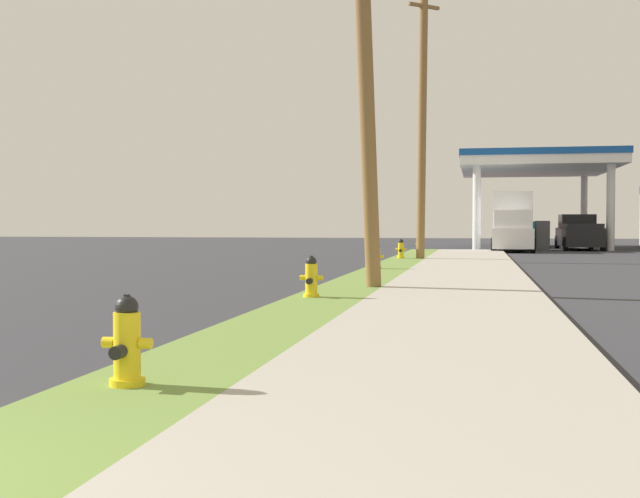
% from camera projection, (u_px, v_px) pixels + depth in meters
% --- Properties ---
extents(fire_hydrant_nearest, '(0.42, 0.38, 0.74)m').
position_uv_depth(fire_hydrant_nearest, '(127.00, 346.00, 6.58)').
color(fire_hydrant_nearest, yellow).
rests_on(fire_hydrant_nearest, grass_verge).
extents(fire_hydrant_second, '(0.42, 0.38, 0.74)m').
position_uv_depth(fire_hydrant_second, '(311.00, 279.00, 14.55)').
color(fire_hydrant_second, yellow).
rests_on(fire_hydrant_second, grass_verge).
extents(fire_hydrant_third, '(0.42, 0.37, 0.74)m').
position_uv_depth(fire_hydrant_third, '(376.00, 258.00, 23.82)').
color(fire_hydrant_third, yellow).
rests_on(fire_hydrant_third, grass_verge).
extents(fire_hydrant_fourth, '(0.42, 0.37, 0.74)m').
position_uv_depth(fire_hydrant_fourth, '(401.00, 250.00, 30.90)').
color(fire_hydrant_fourth, yellow).
rests_on(fire_hydrant_fourth, grass_verge).
extents(fire_hydrant_fifth, '(0.42, 0.38, 0.74)m').
position_uv_depth(fire_hydrant_fifth, '(420.00, 244.00, 39.30)').
color(fire_hydrant_fifth, yellow).
rests_on(fire_hydrant_fifth, grass_verge).
extents(utility_pole_midground, '(0.57, 1.99, 8.59)m').
position_uv_depth(utility_pole_midground, '(366.00, 72.00, 16.31)').
color(utility_pole_midground, olive).
rests_on(utility_pole_midground, grass_verge).
extents(utility_pole_background, '(1.13, 1.02, 10.17)m').
position_uv_depth(utility_pole_background, '(422.00, 122.00, 30.70)').
color(utility_pole_background, olive).
rests_on(utility_pole_background, grass_verge).
extents(car_teal_by_near_pump, '(2.12, 4.58, 1.57)m').
position_uv_depth(car_teal_by_near_pump, '(521.00, 236.00, 49.20)').
color(car_teal_by_near_pump, '#197075').
rests_on(car_teal_by_near_pump, ground).
extents(car_red_by_far_pump, '(2.15, 4.59, 1.57)m').
position_uv_depth(car_red_by_far_pump, '(520.00, 235.00, 52.62)').
color(car_red_by_far_pump, red).
rests_on(car_red_by_far_pump, ground).
extents(truck_white_at_forecourt, '(2.32, 6.46, 3.11)m').
position_uv_depth(truck_white_at_forecourt, '(513.00, 223.00, 42.42)').
color(truck_white_at_forecourt, white).
rests_on(truck_white_at_forecourt, ground).
extents(truck_black_on_apron, '(2.16, 5.42, 1.97)m').
position_uv_depth(truck_black_on_apron, '(579.00, 233.00, 44.91)').
color(truck_black_on_apron, black).
rests_on(truck_black_on_apron, ground).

